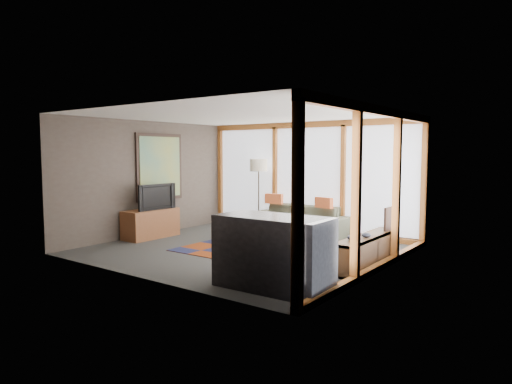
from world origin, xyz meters
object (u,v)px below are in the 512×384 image
Objects in this scene: sofa at (297,220)px; bookshelf at (367,251)px; bar_counter at (273,252)px; floor_lamp at (259,194)px; tv_console at (151,223)px; television at (154,197)px; coffee_table at (241,232)px.

sofa is 2.96m from bookshelf.
floor_lamp is at bearing 126.81° from bar_counter.
bar_counter reaches higher than sofa.
tv_console is (-1.19, -2.42, -0.55)m from floor_lamp.
sofa is 1.14× the size of bookshelf.
bar_counter is at bearing -19.44° from tv_console.
sofa is 2.35× the size of television.
floor_lamp is 5.05m from bar_counter.
floor_lamp is 0.85× the size of bookshelf.
floor_lamp reaches higher than bar_counter.
bookshelf is 1.61× the size of tv_console.
tv_console is 1.28× the size of television.
television reaches higher than coffee_table.
sofa is at bearing 61.92° from coffee_table.
bar_counter reaches higher than tv_console.
television is 4.54m from bar_counter.
bar_counter is (-0.54, -1.99, 0.25)m from bookshelf.
floor_lamp is at bearing -22.60° from television.
television reaches higher than tv_console.
floor_lamp is 1.08× the size of bar_counter.
floor_lamp reaches higher than tv_console.
floor_lamp is 4.21m from bookshelf.
coffee_table is 1.08× the size of television.
tv_console reaches higher than bookshelf.
bookshelf is at bearing 73.20° from bar_counter.
tv_console is 0.79× the size of bar_counter.
tv_console is 4.59m from bar_counter.
television is at bearing -152.22° from coffee_table.
television is (-1.71, -0.90, 0.74)m from coffee_table.
sofa is 1.84× the size of tv_console.
television is at bearing -138.86° from sofa.
sofa is at bearing 115.24° from bar_counter.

